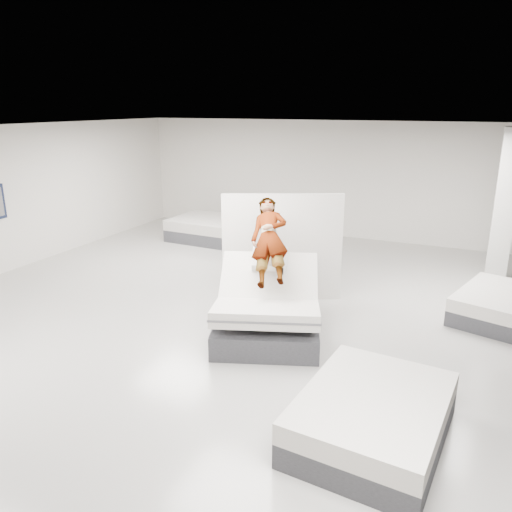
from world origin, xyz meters
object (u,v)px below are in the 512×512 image
object	(u,v)px
hero_bed	(268,310)
column	(504,208)
flat_bed_right_near	(372,417)
divider_panel	(282,248)
remote	(282,271)
person	(269,253)
flat_bed_left_far	(213,229)
flat_bed_right_far	(503,306)

from	to	relation	value
hero_bed	column	world-z (taller)	column
flat_bed_right_near	column	world-z (taller)	column
divider_panel	remote	bearing A→B (deg)	-93.23
remote	column	size ratio (longest dim) A/B	0.04
person	flat_bed_left_far	distance (m)	5.85
hero_bed	remote	size ratio (longest dim) A/B	18.29
remote	flat_bed_right_far	bearing A→B (deg)	12.89
person	flat_bed_right_near	bearing A→B (deg)	-65.88
flat_bed_left_far	remote	bearing A→B (deg)	-50.85
flat_bed_right_far	divider_panel	bearing A→B (deg)	-170.68
person	remote	size ratio (longest dim) A/B	12.08
remote	column	distance (m)	5.24
column	remote	bearing A→B (deg)	-127.86
flat_bed_right_far	flat_bed_right_near	size ratio (longest dim) A/B	1.00
flat_bed_right_far	flat_bed_left_far	size ratio (longest dim) A/B	0.94
divider_panel	flat_bed_left_far	size ratio (longest dim) A/B	1.00
hero_bed	person	size ratio (longest dim) A/B	1.51
flat_bed_left_far	column	distance (m)	7.24
hero_bed	remote	world-z (taller)	hero_bed
hero_bed	flat_bed_left_far	distance (m)	6.07
flat_bed_right_far	flat_bed_right_near	world-z (taller)	flat_bed_right_near
hero_bed	flat_bed_left_far	world-z (taller)	hero_bed
remote	flat_bed_right_near	world-z (taller)	remote
divider_panel	column	bearing A→B (deg)	10.62
divider_panel	hero_bed	bearing A→B (deg)	-101.28
remote	flat_bed_right_near	size ratio (longest dim) A/B	0.07
person	flat_bed_right_near	size ratio (longest dim) A/B	0.80
person	divider_panel	distance (m)	1.28
divider_panel	column	world-z (taller)	column
person	divider_panel	bearing A→B (deg)	81.67
hero_bed	person	bearing A→B (deg)	109.71
flat_bed_right_near	flat_bed_left_far	bearing A→B (deg)	130.24
remote	column	bearing A→B (deg)	32.43
person	divider_panel	world-z (taller)	divider_panel
remote	divider_panel	bearing A→B (deg)	91.41
remote	flat_bed_left_far	xyz separation A→B (m)	(-3.89, 4.78, -0.79)
hero_bed	person	distance (m)	0.94
flat_bed_right_near	person	bearing A→B (deg)	133.83
hero_bed	remote	xyz separation A→B (m)	(0.22, 0.04, 0.69)
flat_bed_right_far	remote	bearing A→B (deg)	-147.40
flat_bed_right_near	hero_bed	bearing A→B (deg)	136.37
column	person	bearing A→B (deg)	-132.40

